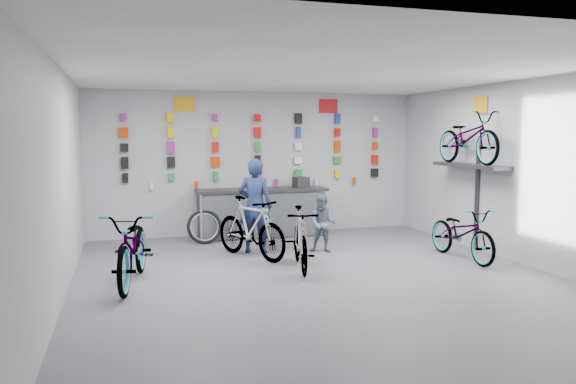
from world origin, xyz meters
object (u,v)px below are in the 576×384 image
object	(u,v)px
clerk	(255,206)
customer	(323,224)
bike_center	(300,239)
bike_right	(462,233)
bike_left	(134,247)
bike_service	(251,228)
counter	(262,213)

from	to	relation	value
clerk	customer	world-z (taller)	clerk
bike_center	bike_right	distance (m)	2.85
bike_left	bike_center	size ratio (longest dim) A/B	1.24
bike_right	customer	bearing A→B (deg)	147.79
clerk	customer	bearing A→B (deg)	-168.47
bike_center	clerk	size ratio (longest dim) A/B	0.96
bike_center	customer	bearing A→B (deg)	66.15
clerk	bike_right	bearing A→B (deg)	-178.99
bike_center	bike_service	distance (m)	1.17
customer	bike_left	bearing A→B (deg)	-134.00
counter	bike_service	size ratio (longest dim) A/B	1.54
bike_service	customer	distance (m)	1.35
bike_left	bike_service	xyz separation A→B (m)	(1.95, 1.17, -0.00)
counter	bike_right	xyz separation A→B (m)	(2.75, -3.00, -0.03)
bike_center	clerk	bearing A→B (deg)	117.41
clerk	bike_center	bearing A→B (deg)	131.66
bike_right	customer	size ratio (longest dim) A/B	1.66
bike_right	clerk	bearing A→B (deg)	153.12
bike_service	bike_left	bearing A→B (deg)	-176.26
bike_left	customer	xyz separation A→B (m)	(3.30, 1.26, -0.01)
bike_service	clerk	world-z (taller)	clerk
bike_right	bike_service	bearing A→B (deg)	159.77
bike_right	clerk	size ratio (longest dim) A/B	1.02
counter	bike_right	bearing A→B (deg)	-47.43
bike_center	bike_right	world-z (taller)	bike_center
bike_right	bike_service	world-z (taller)	bike_service
counter	bike_left	xyz separation A→B (m)	(-2.62, -3.06, 0.04)
bike_center	bike_right	size ratio (longest dim) A/B	0.94
customer	bike_service	bearing A→B (deg)	-151.25
bike_center	customer	size ratio (longest dim) A/B	1.57
bike_service	bike_center	bearing A→B (deg)	-87.93
bike_left	customer	size ratio (longest dim) A/B	1.94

